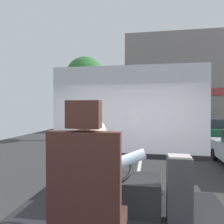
{
  "coord_description": "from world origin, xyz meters",
  "views": [
    {
      "loc": [
        0.35,
        -1.81,
        2.1
      ],
      "look_at": [
        -0.17,
        1.17,
        2.03
      ],
      "focal_mm": 34.72,
      "sensor_mm": 36.0,
      "label": 1
    }
  ],
  "objects": [
    {
      "name": "ground",
      "position": [
        0.0,
        8.8,
        -0.02
      ],
      "size": [
        18.0,
        44.0,
        0.06
      ],
      "color": "#313131"
    },
    {
      "name": "driver_seat",
      "position": [
        -0.07,
        -0.37,
        1.39
      ],
      "size": [
        0.48,
        0.48,
        1.33
      ],
      "color": "black",
      "rests_on": "bus_floor"
    },
    {
      "name": "steering_console",
      "position": [
        -0.07,
        0.87,
        1.04
      ],
      "size": [
        1.1,
        0.95,
        0.76
      ],
      "color": "black",
      "rests_on": "bus_floor"
    },
    {
      "name": "windshield_panel",
      "position": [
        0.0,
        1.62,
        1.87
      ],
      "size": [
        2.5,
        0.08,
        1.48
      ],
      "color": "silver"
    },
    {
      "name": "parked_car_green",
      "position": [
        4.1,
        12.05,
        0.74
      ],
      "size": [
        1.81,
        4.17,
        1.44
      ],
      "color": "#195633",
      "rests_on": "ground"
    },
    {
      "name": "bus_driver",
      "position": [
        -0.07,
        -0.26,
        1.56
      ],
      "size": [
        0.8,
        0.56,
        0.74
      ],
      "color": "black",
      "rests_on": "driver_seat"
    },
    {
      "name": "fare_box",
      "position": [
        0.68,
        0.65,
        1.19
      ],
      "size": [
        0.27,
        0.22,
        0.75
      ],
      "color": "#333338",
      "rests_on": "bus_floor"
    },
    {
      "name": "shop_building",
      "position": [
        4.17,
        19.97,
        4.41
      ],
      "size": [
        12.16,
        4.27,
        8.83
      ],
      "color": "gray",
      "rests_on": "ground"
    },
    {
      "name": "street_tree",
      "position": [
        -3.72,
        11.57,
        4.02
      ],
      "size": [
        2.5,
        2.5,
        5.32
      ],
      "color": "#4C3828",
      "rests_on": "ground"
    },
    {
      "name": "parked_car_black",
      "position": [
        4.25,
        16.44,
        0.69
      ],
      "size": [
        1.88,
        4.38,
        1.35
      ],
      "color": "black",
      "rests_on": "ground"
    }
  ]
}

